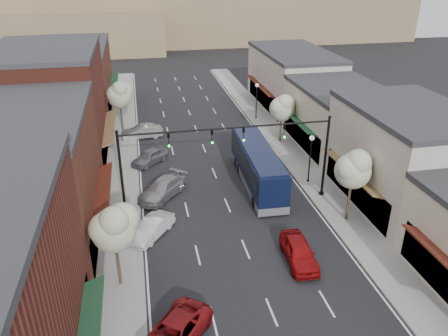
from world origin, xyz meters
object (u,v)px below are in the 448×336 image
tree_left_far (120,94)px  parked_car_b (152,228)px  red_hatchback (299,252)px  parked_car_a (174,334)px  tree_right_near (354,168)px  tree_right_far (283,107)px  signal_mast_right (298,147)px  parked_car_e (142,132)px  parked_car_d (150,157)px  lamp_post_far (257,95)px  tree_left_near (114,227)px  coach_bus (257,165)px  parked_car_c (163,188)px  lamp_post_near (311,151)px  signal_mast_left (153,159)px

tree_left_far → parked_car_b: tree_left_far is taller
red_hatchback → parked_car_a: red_hatchback is taller
tree_right_near → tree_right_far: bearing=90.0°
signal_mast_right → parked_car_e: signal_mast_right is taller
red_hatchback → parked_car_d: 19.38m
lamp_post_far → parked_car_e: size_ratio=1.00×
tree_left_far → parked_car_a: 31.44m
tree_left_far → parked_car_a: tree_left_far is taller
signal_mast_right → tree_right_near: 4.89m
tree_left_near → parked_car_b: size_ratio=1.41×
tree_left_far → red_hatchback: 28.52m
parked_car_e → coach_bus: bearing=29.2°
coach_bus → parked_car_e: (-9.48, 13.14, -1.09)m
parked_car_c → lamp_post_far: bearing=93.8°
tree_right_far → parked_car_e: (-14.55, 4.32, -3.26)m
signal_mast_right → coach_bus: bearing=126.9°
tree_left_far → parked_car_b: 21.52m
coach_bus → red_hatchback: (-0.22, -11.07, -1.06)m
lamp_post_far → parked_car_e: bearing=-165.1°
coach_bus → red_hatchback: coach_bus is taller
parked_car_e → tree_right_near: bearing=29.0°
lamp_post_far → tree_left_far: bearing=-172.7°
tree_right_far → red_hatchback: 20.84m
lamp_post_near → lamp_post_far: (0.00, 17.50, 0.00)m
lamp_post_far → lamp_post_near: bearing=-90.0°
lamp_post_far → parked_car_a: 35.80m
parked_car_a → parked_car_c: parked_car_c is taller
red_hatchback → tree_right_near: bearing=39.8°
red_hatchback → parked_car_a: bearing=-145.5°
lamp_post_near → signal_mast_left: bearing=-169.4°
tree_right_far → signal_mast_left: bearing=-139.5°
tree_right_near → tree_left_far: size_ratio=0.97×
lamp_post_far → tree_right_far: bearing=-86.1°
signal_mast_left → lamp_post_far: signal_mast_left is taller
lamp_post_near → lamp_post_far: bearing=90.0°
parked_car_a → signal_mast_left: bearing=128.8°
tree_right_far → parked_car_b: 21.13m
lamp_post_near → tree_left_near: bearing=-146.7°
tree_left_far → lamp_post_near: bearing=-43.9°
signal_mast_right → parked_car_d: bearing=140.5°
parked_car_c → parked_car_e: parked_car_c is taller
tree_right_far → signal_mast_right: bearing=-102.9°
parked_car_c → parked_car_e: bearing=135.1°
parked_car_a → tree_left_near: bearing=156.5°
signal_mast_left → tree_right_far: 18.39m
signal_mast_right → coach_bus: (-2.34, 3.13, -2.81)m
red_hatchback → parked_car_c: size_ratio=0.87×
tree_right_near → lamp_post_near: (-0.55, 6.56, -1.45)m
parked_car_e → lamp_post_near: bearing=38.9°
tree_right_near → coach_bus: tree_right_near is taller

